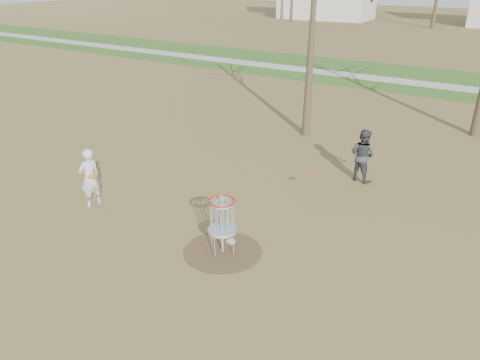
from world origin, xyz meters
name	(u,v)px	position (x,y,z in m)	size (l,w,h in m)	color
ground	(223,251)	(0.00, 0.00, 0.00)	(160.00, 160.00, 0.00)	brown
green_band	(433,81)	(0.00, 21.00, 0.01)	(160.00, 8.00, 0.01)	#2D5119
footpath	(429,84)	(0.00, 20.00, 0.01)	(160.00, 1.50, 0.01)	#9E9E99
dirt_circle	(223,251)	(0.00, 0.00, 0.01)	(1.80, 1.80, 0.01)	#47331E
player_standing	(90,177)	(-4.30, -0.01, 0.81)	(0.59, 0.39, 1.62)	silver
player_throwing	(362,155)	(1.24, 5.54, 0.81)	(0.78, 0.61, 1.61)	#36363B
disc_grounded	(231,242)	(-0.06, 0.43, 0.02)	(0.22, 0.22, 0.02)	silver
discs_in_play	(212,176)	(-1.52, 1.69, 0.90)	(4.79, 3.92, 0.28)	orange
disc_golf_basket	(222,216)	(0.00, 0.00, 0.91)	(0.64, 0.64, 1.35)	#9EA3AD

